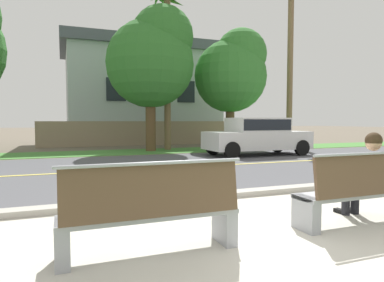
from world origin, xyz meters
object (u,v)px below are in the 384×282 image
at_px(shade_tree_centre, 233,71).
at_px(palm_tree_short, 167,15).
at_px(shade_tree_left, 153,57).
at_px(bench_left, 152,213).
at_px(palm_tree_tall, 291,10).
at_px(seated_person_white, 367,173).
at_px(bench_right, 362,192).
at_px(car_white_near, 257,135).

height_order(shade_tree_centre, palm_tree_short, palm_tree_short).
bearing_deg(palm_tree_short, shade_tree_left, -147.97).
height_order(bench_left, palm_tree_tall, palm_tree_tall).
bearing_deg(seated_person_white, palm_tree_short, 86.16).
bearing_deg(bench_right, palm_tree_short, 85.00).
bearing_deg(palm_tree_short, palm_tree_tall, 0.36).
relative_size(bench_left, shade_tree_left, 0.28).
xyz_separation_m(seated_person_white, palm_tree_short, (0.83, 12.37, 5.81)).
xyz_separation_m(bench_right, seated_person_white, (0.27, 0.17, 0.22)).
xyz_separation_m(seated_person_white, shade_tree_left, (-0.00, 11.85, 3.68)).
bearing_deg(car_white_near, palm_tree_short, 124.69).
bearing_deg(palm_tree_tall, palm_tree_short, -179.64).
bearing_deg(bench_left, bench_right, 0.00).
relative_size(shade_tree_left, shade_tree_centre, 1.09).
height_order(palm_tree_tall, palm_tree_short, palm_tree_tall).
distance_m(bench_right, seated_person_white, 0.38).
bearing_deg(bench_right, shade_tree_left, 88.74).
distance_m(bench_left, seated_person_white, 3.17).
xyz_separation_m(bench_left, seated_person_white, (3.16, 0.17, 0.22)).
bearing_deg(palm_tree_short, car_white_near, -55.31).
height_order(shade_tree_centre, palm_tree_tall, palm_tree_tall).
xyz_separation_m(shade_tree_centre, palm_tree_short, (-3.46, 0.23, 2.50)).
distance_m(shade_tree_centre, palm_tree_short, 4.27).
xyz_separation_m(bench_left, palm_tree_tall, (11.19, 12.59, 7.15)).
xyz_separation_m(bench_left, palm_tree_short, (3.99, 12.55, 6.03)).
height_order(bench_left, palm_tree_short, palm_tree_short).
relative_size(shade_tree_centre, palm_tree_short, 0.76).
height_order(seated_person_white, palm_tree_short, palm_tree_short).
bearing_deg(shade_tree_centre, palm_tree_short, 176.15).
distance_m(seated_person_white, shade_tree_centre, 13.30).
bearing_deg(palm_tree_short, bench_right, -95.00).
xyz_separation_m(car_white_near, palm_tree_tall, (4.53, 3.91, 6.75)).
xyz_separation_m(bench_left, bench_right, (2.89, 0.00, 0.00)).
height_order(car_white_near, shade_tree_centre, shade_tree_centre).
height_order(seated_person_white, palm_tree_tall, palm_tree_tall).
bearing_deg(car_white_near, shade_tree_left, 136.38).
bearing_deg(shade_tree_left, bench_right, -91.26).
distance_m(shade_tree_centre, palm_tree_tall, 5.22).
bearing_deg(shade_tree_left, shade_tree_centre, 3.84).
height_order(seated_person_white, shade_tree_left, shade_tree_left).
height_order(bench_left, seated_person_white, seated_person_white).
relative_size(seated_person_white, shade_tree_left, 0.19).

